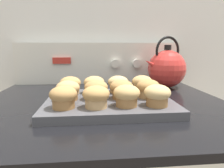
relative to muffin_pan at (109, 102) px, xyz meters
name	(u,v)px	position (x,y,z in m)	size (l,w,h in m)	color
wall_back	(99,15)	(-0.01, 0.44, 0.30)	(8.00, 0.05, 2.40)	silver
control_panel	(100,63)	(-0.01, 0.38, 0.08)	(0.75, 0.07, 0.18)	silver
muffin_pan	(109,102)	(0.00, 0.00, 0.00)	(0.35, 0.27, 0.02)	#4C4C51
muffin_r0_c0	(63,97)	(-0.12, -0.07, 0.04)	(0.07, 0.07, 0.05)	olive
muffin_r0_c1	(96,96)	(-0.04, -0.08, 0.04)	(0.07, 0.07, 0.05)	tan
muffin_r0_c2	(127,95)	(0.04, -0.07, 0.04)	(0.07, 0.07, 0.05)	olive
muffin_r0_c3	(157,95)	(0.11, -0.08, 0.04)	(0.07, 0.07, 0.05)	olive
muffin_r1_c0	(68,90)	(-0.11, 0.00, 0.04)	(0.07, 0.07, 0.05)	olive
muffin_r1_c1	(96,89)	(-0.04, 0.00, 0.04)	(0.07, 0.07, 0.05)	tan
muffin_r1_c2	(122,89)	(0.04, 0.00, 0.04)	(0.07, 0.07, 0.05)	olive
muffin_r1_c3	(148,88)	(0.11, 0.00, 0.04)	(0.07, 0.07, 0.05)	tan
muffin_r2_c0	(70,85)	(-0.12, 0.08, 0.04)	(0.07, 0.07, 0.05)	tan
muffin_r2_c1	(94,84)	(-0.04, 0.08, 0.04)	(0.07, 0.07, 0.05)	tan
muffin_r2_c2	(118,84)	(0.04, 0.08, 0.04)	(0.07, 0.07, 0.05)	#A37A4C
muffin_r2_c3	(142,83)	(0.11, 0.08, 0.04)	(0.07, 0.07, 0.05)	#A37A4C
tea_kettle	(166,68)	(0.26, 0.24, 0.07)	(0.19, 0.15, 0.21)	red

